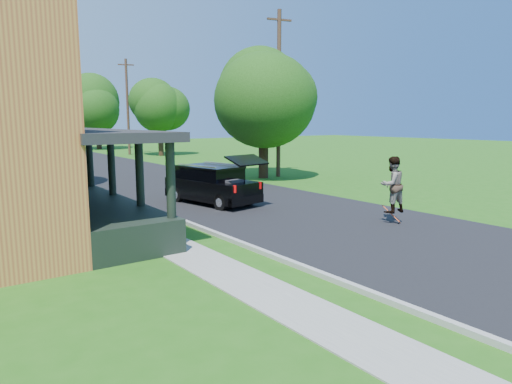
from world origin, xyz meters
TOP-DOWN VIEW (x-y plane):
  - ground at (0.00, 0.00)m, footprint 140.00×140.00m
  - street at (0.00, 20.00)m, footprint 8.00×120.00m
  - curb at (-4.05, 20.00)m, footprint 0.15×120.00m
  - sidewalk at (-5.60, 20.00)m, footprint 1.30×120.00m
  - black_suv at (-1.40, 6.81)m, footprint 2.50×4.75m
  - skateboarder at (1.57, 0.13)m, footprint 1.00×0.83m
  - skateboard at (1.65, 0.17)m, footprint 0.27×0.75m
  - tree_right_near at (5.46, 12.54)m, footprint 6.24×6.24m
  - tree_right_mid at (7.87, 32.51)m, footprint 5.96×6.14m
  - tree_right_far at (6.15, 46.60)m, footprint 7.39×7.55m
  - utility_pole_near at (6.67, 12.54)m, footprint 1.54×0.49m
  - utility_pole_far at (5.92, 35.78)m, footprint 1.53×0.56m

SIDE VIEW (x-z plane):
  - ground at x=0.00m, z-range 0.00..0.00m
  - street at x=0.00m, z-range -0.01..0.01m
  - curb at x=-4.05m, z-range -0.06..0.06m
  - sidewalk at x=-5.60m, z-range -0.01..0.01m
  - skateboard at x=1.65m, z-range -0.01..0.56m
  - black_suv at x=-1.40m, z-range -0.25..1.86m
  - skateboarder at x=1.57m, z-range 0.37..2.25m
  - utility_pole_far at x=5.92m, z-range 0.14..9.60m
  - utility_pole_near at x=6.67m, z-range 0.14..10.00m
  - tree_right_near at x=5.46m, z-range 0.99..9.19m
  - tree_right_mid at x=7.87m, z-range 1.31..9.07m
  - tree_right_far at x=6.15m, z-range 1.13..10.11m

